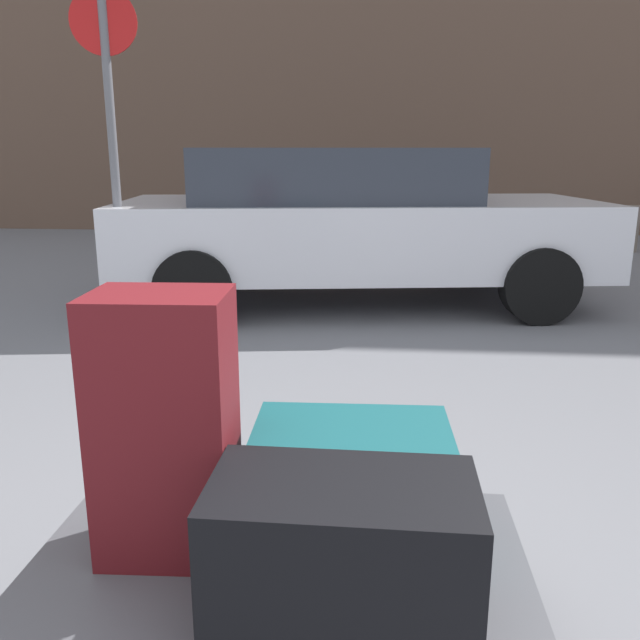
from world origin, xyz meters
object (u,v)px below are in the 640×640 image
object	(u,v)px
luggage_cart	(279,584)
bollard_kerb_near	(523,228)
bollard_kerb_mid	(630,229)
duffel_bag_teal_rear_right	(351,486)
suitcase_maroon_front_right	(166,426)
parked_car	(352,222)
no_parking_sign	(111,125)
duffel_bag_black_rear_left	(342,554)

from	to	relation	value
luggage_cart	bollard_kerb_near	world-z (taller)	bollard_kerb_near
bollard_kerb_mid	duffel_bag_teal_rear_right	bearing A→B (deg)	-114.14
duffel_bag_teal_rear_right	luggage_cart	bearing A→B (deg)	-150.82
suitcase_maroon_front_right	parked_car	bearing A→B (deg)	83.78
duffel_bag_teal_rear_right	no_parking_sign	xyz separation A→B (m)	(-2.05, 3.55, 1.08)
duffel_bag_teal_rear_right	duffel_bag_black_rear_left	distance (m)	0.32
duffel_bag_teal_rear_right	no_parking_sign	bearing A→B (deg)	118.24
luggage_cart	suitcase_maroon_front_right	xyz separation A→B (m)	(-0.30, 0.04, 0.42)
parked_car	bollard_kerb_mid	xyz separation A→B (m)	(3.81, 3.61, -0.43)
suitcase_maroon_front_right	bollard_kerb_mid	bearing A→B (deg)	60.69
luggage_cart	no_parking_sign	xyz separation A→B (m)	(-1.86, 3.66, 1.32)
suitcase_maroon_front_right	luggage_cart	bearing A→B (deg)	-10.65
duffel_bag_black_rear_left	no_parking_sign	xyz separation A→B (m)	(-2.04, 3.87, 1.08)
bollard_kerb_mid	no_parking_sign	distance (m)	7.36
bollard_kerb_mid	no_parking_sign	world-z (taller)	no_parking_sign
parked_car	no_parking_sign	distance (m)	2.23
luggage_cart	no_parking_sign	bearing A→B (deg)	116.99
duffel_bag_black_rear_left	no_parking_sign	distance (m)	4.50
luggage_cart	bollard_kerb_near	xyz separation A→B (m)	(2.31, 8.18, 0.06)
luggage_cart	parked_car	xyz separation A→B (m)	(-0.01, 4.57, 0.49)
duffel_bag_teal_rear_right	bollard_kerb_near	bearing A→B (deg)	73.52
duffel_bag_teal_rear_right	duffel_bag_black_rear_left	size ratio (longest dim) A/B	0.88
suitcase_maroon_front_right	bollard_kerb_near	distance (m)	8.56
duffel_bag_teal_rear_right	parked_car	xyz separation A→B (m)	(-0.19, 4.46, 0.25)
luggage_cart	bollard_kerb_mid	world-z (taller)	bollard_kerb_mid
duffel_bag_teal_rear_right	parked_car	distance (m)	4.48
duffel_bag_black_rear_left	luggage_cart	bearing A→B (deg)	131.34
bollard_kerb_near	bollard_kerb_mid	world-z (taller)	same
luggage_cart	suitcase_maroon_front_right	size ratio (longest dim) A/B	1.84
suitcase_maroon_front_right	bollard_kerb_mid	size ratio (longest dim) A/B	1.08
duffel_bag_black_rear_left	no_parking_sign	size ratio (longest dim) A/B	0.23
parked_car	bollard_kerb_mid	distance (m)	5.27
suitcase_maroon_front_right	parked_car	world-z (taller)	parked_car
parked_car	bollard_kerb_near	size ratio (longest dim) A/B	6.88
luggage_cart	no_parking_sign	size ratio (longest dim) A/B	0.50
duffel_bag_black_rear_left	duffel_bag_teal_rear_right	bearing A→B (deg)	89.54
duffel_bag_teal_rear_right	no_parking_sign	distance (m)	4.24
parked_car	bollard_kerb_mid	size ratio (longest dim) A/B	6.88
luggage_cart	duffel_bag_teal_rear_right	world-z (taller)	duffel_bag_teal_rear_right
suitcase_maroon_front_right	parked_car	xyz separation A→B (m)	(0.29, 4.53, 0.07)
bollard_kerb_near	duffel_bag_teal_rear_right	bearing A→B (deg)	-104.73
duffel_bag_black_rear_left	parked_car	size ratio (longest dim) A/B	0.13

